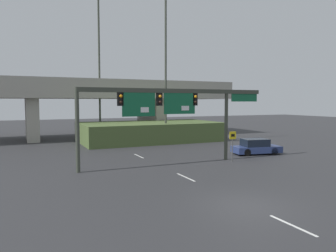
% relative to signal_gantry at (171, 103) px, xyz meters
% --- Properties ---
extents(ground_plane, '(160.00, 160.00, 0.00)m').
position_rel_signal_gantry_xyz_m(ground_plane, '(-0.92, -10.34, -4.64)').
color(ground_plane, '#2D2D30').
extents(lane_markings, '(0.14, 37.85, 0.01)m').
position_rel_signal_gantry_xyz_m(lane_markings, '(-0.92, 4.63, -4.64)').
color(lane_markings, silver).
rests_on(lane_markings, ground).
extents(signal_gantry, '(15.22, 0.44, 5.74)m').
position_rel_signal_gantry_xyz_m(signal_gantry, '(0.00, 0.00, 0.00)').
color(signal_gantry, '#383D33').
rests_on(signal_gantry, ground).
extents(speed_limit_sign, '(0.60, 0.11, 2.48)m').
position_rel_signal_gantry_xyz_m(speed_limit_sign, '(4.87, -1.12, -3.03)').
color(speed_limit_sign, '#4C4C4C').
rests_on(speed_limit_sign, ground).
extents(highway_light_pole_near, '(0.70, 0.36, 18.23)m').
position_rel_signal_gantry_xyz_m(highway_light_pole_near, '(5.10, 12.25, 4.85)').
color(highway_light_pole_near, '#383D33').
rests_on(highway_light_pole_near, ground).
extents(highway_light_pole_far, '(0.70, 0.36, 17.93)m').
position_rel_signal_gantry_xyz_m(highway_light_pole_far, '(-1.08, 18.70, 4.70)').
color(highway_light_pole_far, '#383D33').
rests_on(highway_light_pole_far, ground).
extents(overpass_bridge, '(37.69, 9.72, 7.58)m').
position_rel_signal_gantry_xyz_m(overpass_bridge, '(-0.92, 21.97, 0.76)').
color(overpass_bridge, '#A39E93').
rests_on(overpass_bridge, ground).
extents(grass_embankment, '(16.38, 8.72, 2.26)m').
position_rel_signal_gantry_xyz_m(grass_embankment, '(4.03, 14.60, -3.51)').
color(grass_embankment, '#4C6033').
rests_on(grass_embankment, ground).
extents(parked_sedan_near_right, '(4.58, 2.55, 1.40)m').
position_rel_signal_gantry_xyz_m(parked_sedan_near_right, '(9.15, 1.22, -3.99)').
color(parked_sedan_near_right, navy).
rests_on(parked_sedan_near_right, ground).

